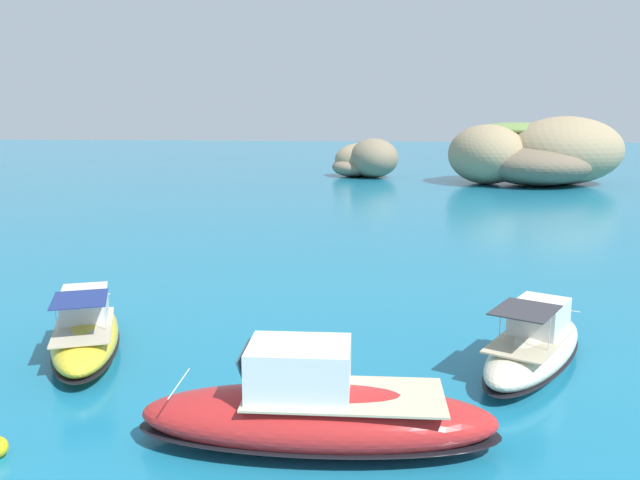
{
  "coord_description": "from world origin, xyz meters",
  "views": [
    {
      "loc": [
        5.35,
        -10.01,
        8.81
      ],
      "look_at": [
        1.92,
        20.55,
        2.83
      ],
      "focal_mm": 36.66,
      "sensor_mm": 36.0,
      "label": 1
    }
  ],
  "objects_px": {
    "motorboat_red": "(315,413)",
    "islet_small": "(366,160)",
    "islet_large": "(540,156)",
    "motorboat_yellow": "(86,332)",
    "motorboat_cream": "(535,346)"
  },
  "relations": [
    {
      "from": "motorboat_red",
      "to": "islet_large",
      "type": "bearing_deg",
      "value": 73.68
    },
    {
      "from": "islet_small",
      "to": "motorboat_red",
      "type": "bearing_deg",
      "value": -88.53
    },
    {
      "from": "motorboat_red",
      "to": "islet_small",
      "type": "bearing_deg",
      "value": 91.47
    },
    {
      "from": "motorboat_yellow",
      "to": "motorboat_red",
      "type": "xyz_separation_m",
      "value": [
        9.35,
        -6.02,
        0.17
      ]
    },
    {
      "from": "motorboat_yellow",
      "to": "motorboat_red",
      "type": "height_order",
      "value": "motorboat_red"
    },
    {
      "from": "islet_large",
      "to": "motorboat_yellow",
      "type": "relative_size",
      "value": 3.06
    },
    {
      "from": "motorboat_cream",
      "to": "islet_small",
      "type": "bearing_deg",
      "value": 97.31
    },
    {
      "from": "islet_large",
      "to": "islet_small",
      "type": "distance_m",
      "value": 23.23
    },
    {
      "from": "motorboat_yellow",
      "to": "motorboat_cream",
      "type": "relative_size",
      "value": 1.01
    },
    {
      "from": "islet_large",
      "to": "motorboat_yellow",
      "type": "height_order",
      "value": "islet_large"
    },
    {
      "from": "islet_large",
      "to": "motorboat_red",
      "type": "relative_size",
      "value": 2.55
    },
    {
      "from": "islet_large",
      "to": "motorboat_red",
      "type": "distance_m",
      "value": 72.19
    },
    {
      "from": "islet_large",
      "to": "motorboat_yellow",
      "type": "xyz_separation_m",
      "value": [
        -29.63,
        -63.22,
        -2.76
      ]
    },
    {
      "from": "motorboat_red",
      "to": "motorboat_yellow",
      "type": "bearing_deg",
      "value": 147.25
    },
    {
      "from": "islet_large",
      "to": "motorboat_yellow",
      "type": "distance_m",
      "value": 69.87
    }
  ]
}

